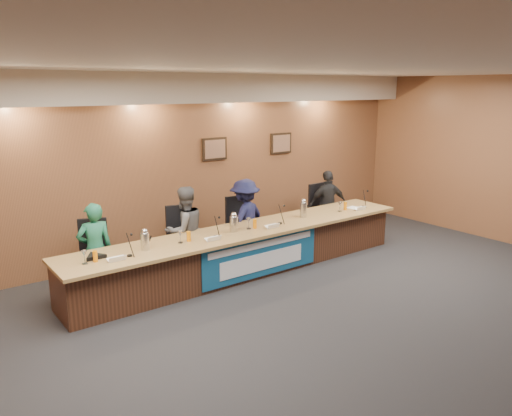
# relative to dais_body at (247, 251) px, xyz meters

# --- Properties ---
(floor) EXTENTS (10.00, 10.00, 0.00)m
(floor) POSITION_rel_dais_body_xyz_m (0.00, -2.40, -0.35)
(floor) COLOR black
(floor) RESTS_ON ground
(ceiling) EXTENTS (10.00, 8.00, 0.04)m
(ceiling) POSITION_rel_dais_body_xyz_m (0.00, -2.40, 2.85)
(ceiling) COLOR silver
(ceiling) RESTS_ON wall_back
(wall_back) EXTENTS (10.00, 0.04, 3.20)m
(wall_back) POSITION_rel_dais_body_xyz_m (0.00, 1.60, 1.25)
(wall_back) COLOR brown
(wall_back) RESTS_ON floor
(soffit) EXTENTS (10.00, 0.50, 0.50)m
(soffit) POSITION_rel_dais_body_xyz_m (0.00, 1.35, 2.60)
(soffit) COLOR beige
(soffit) RESTS_ON wall_back
(dais_body) EXTENTS (6.00, 0.80, 0.70)m
(dais_body) POSITION_rel_dais_body_xyz_m (0.00, 0.00, 0.00)
(dais_body) COLOR #3C2014
(dais_body) RESTS_ON floor
(dais_top) EXTENTS (6.10, 0.95, 0.05)m
(dais_top) POSITION_rel_dais_body_xyz_m (0.00, -0.05, 0.38)
(dais_top) COLOR olive
(dais_top) RESTS_ON dais_body
(banner) EXTENTS (2.20, 0.02, 0.65)m
(banner) POSITION_rel_dais_body_xyz_m (0.00, -0.41, 0.03)
(banner) COLOR navy
(banner) RESTS_ON dais_body
(banner_text_upper) EXTENTS (2.00, 0.01, 0.10)m
(banner_text_upper) POSITION_rel_dais_body_xyz_m (0.00, -0.43, 0.23)
(banner_text_upper) COLOR silver
(banner_text_upper) RESTS_ON banner
(banner_text_lower) EXTENTS (1.60, 0.01, 0.28)m
(banner_text_lower) POSITION_rel_dais_body_xyz_m (0.00, -0.43, -0.05)
(banner_text_lower) COLOR silver
(banner_text_lower) RESTS_ON banner
(wall_photo_left) EXTENTS (0.52, 0.04, 0.42)m
(wall_photo_left) POSITION_rel_dais_body_xyz_m (0.40, 1.57, 1.50)
(wall_photo_left) COLOR black
(wall_photo_left) RESTS_ON wall_back
(wall_photo_right) EXTENTS (0.52, 0.04, 0.42)m
(wall_photo_right) POSITION_rel_dais_body_xyz_m (2.00, 1.57, 1.50)
(wall_photo_right) COLOR black
(wall_photo_right) RESTS_ON wall_back
(panelist_a) EXTENTS (0.53, 0.38, 1.38)m
(panelist_a) POSITION_rel_dais_body_xyz_m (-2.29, 0.57, 0.34)
(panelist_a) COLOR #1B6247
(panelist_a) RESTS_ON floor
(panelist_b) EXTENTS (0.73, 0.58, 1.44)m
(panelist_b) POSITION_rel_dais_body_xyz_m (-0.82, 0.57, 0.37)
(panelist_b) COLOR #525357
(panelist_b) RESTS_ON floor
(panelist_c) EXTENTS (1.04, 0.80, 1.43)m
(panelist_c) POSITION_rel_dais_body_xyz_m (0.37, 0.57, 0.36)
(panelist_c) COLOR #131539
(panelist_c) RESTS_ON floor
(panelist_d) EXTENTS (0.87, 0.57, 1.38)m
(panelist_d) POSITION_rel_dais_body_xyz_m (2.40, 0.57, 0.34)
(panelist_d) COLOR black
(panelist_d) RESTS_ON floor
(office_chair_a) EXTENTS (0.63, 0.63, 0.08)m
(office_chair_a) POSITION_rel_dais_body_xyz_m (-2.29, 0.67, 0.13)
(office_chair_a) COLOR black
(office_chair_a) RESTS_ON floor
(office_chair_b) EXTENTS (0.58, 0.58, 0.08)m
(office_chair_b) POSITION_rel_dais_body_xyz_m (-0.82, 0.67, 0.13)
(office_chair_b) COLOR black
(office_chair_b) RESTS_ON floor
(office_chair_c) EXTENTS (0.55, 0.55, 0.08)m
(office_chair_c) POSITION_rel_dais_body_xyz_m (0.37, 0.67, 0.13)
(office_chair_c) COLOR black
(office_chair_c) RESTS_ON floor
(office_chair_d) EXTENTS (0.51, 0.51, 0.08)m
(office_chair_d) POSITION_rel_dais_body_xyz_m (2.40, 0.67, 0.13)
(office_chair_d) COLOR black
(office_chair_d) RESTS_ON floor
(nameplate_a) EXTENTS (0.24, 0.08, 0.10)m
(nameplate_a) POSITION_rel_dais_body_xyz_m (-2.28, -0.29, 0.45)
(nameplate_a) COLOR white
(nameplate_a) RESTS_ON dais_top
(microphone_a) EXTENTS (0.07, 0.07, 0.02)m
(microphone_a) POSITION_rel_dais_body_xyz_m (-2.07, -0.18, 0.41)
(microphone_a) COLOR black
(microphone_a) RESTS_ON dais_top
(juice_glass_a) EXTENTS (0.06, 0.06, 0.15)m
(juice_glass_a) POSITION_rel_dais_body_xyz_m (-2.52, -0.12, 0.47)
(juice_glass_a) COLOR orange
(juice_glass_a) RESTS_ON dais_top
(water_glass_a) EXTENTS (0.08, 0.08, 0.18)m
(water_glass_a) POSITION_rel_dais_body_xyz_m (-2.66, -0.12, 0.49)
(water_glass_a) COLOR silver
(water_glass_a) RESTS_ON dais_top
(nameplate_b) EXTENTS (0.24, 0.08, 0.10)m
(nameplate_b) POSITION_rel_dais_body_xyz_m (-0.80, -0.29, 0.45)
(nameplate_b) COLOR white
(nameplate_b) RESTS_ON dais_top
(microphone_b) EXTENTS (0.07, 0.07, 0.02)m
(microphone_b) POSITION_rel_dais_body_xyz_m (-0.67, -0.13, 0.41)
(microphone_b) COLOR black
(microphone_b) RESTS_ON dais_top
(juice_glass_b) EXTENTS (0.06, 0.06, 0.15)m
(juice_glass_b) POSITION_rel_dais_body_xyz_m (-1.10, -0.07, 0.47)
(juice_glass_b) COLOR orange
(juice_glass_b) RESTS_ON dais_top
(water_glass_b) EXTENTS (0.08, 0.08, 0.18)m
(water_glass_b) POSITION_rel_dais_body_xyz_m (-1.24, -0.07, 0.49)
(water_glass_b) COLOR silver
(water_glass_b) RESTS_ON dais_top
(nameplate_c) EXTENTS (0.24, 0.08, 0.10)m
(nameplate_c) POSITION_rel_dais_body_xyz_m (0.34, -0.28, 0.45)
(nameplate_c) COLOR white
(nameplate_c) RESTS_ON dais_top
(microphone_c) EXTENTS (0.07, 0.07, 0.02)m
(microphone_c) POSITION_rel_dais_body_xyz_m (0.59, -0.12, 0.41)
(microphone_c) COLOR black
(microphone_c) RESTS_ON dais_top
(juice_glass_c) EXTENTS (0.06, 0.06, 0.15)m
(juice_glass_c) POSITION_rel_dais_body_xyz_m (0.10, -0.09, 0.47)
(juice_glass_c) COLOR orange
(juice_glass_c) RESTS_ON dais_top
(water_glass_c) EXTENTS (0.08, 0.08, 0.18)m
(water_glass_c) POSITION_rel_dais_body_xyz_m (-0.01, -0.06, 0.49)
(water_glass_c) COLOR silver
(water_glass_c) RESTS_ON dais_top
(nameplate_d) EXTENTS (0.24, 0.08, 0.10)m
(nameplate_d) POSITION_rel_dais_body_xyz_m (2.39, -0.31, 0.45)
(nameplate_d) COLOR white
(nameplate_d) RESTS_ON dais_top
(microphone_d) EXTENTS (0.07, 0.07, 0.02)m
(microphone_d) POSITION_rel_dais_body_xyz_m (2.61, -0.15, 0.41)
(microphone_d) COLOR black
(microphone_d) RESTS_ON dais_top
(juice_glass_d) EXTENTS (0.06, 0.06, 0.15)m
(juice_glass_d) POSITION_rel_dais_body_xyz_m (2.18, -0.10, 0.47)
(juice_glass_d) COLOR orange
(juice_glass_d) RESTS_ON dais_top
(water_glass_d) EXTENTS (0.08, 0.08, 0.18)m
(water_glass_d) POSITION_rel_dais_body_xyz_m (2.01, -0.13, 0.49)
(water_glass_d) COLOR silver
(water_glass_d) RESTS_ON dais_top
(carafe_left) EXTENTS (0.13, 0.13, 0.24)m
(carafe_left) POSITION_rel_dais_body_xyz_m (-1.79, -0.05, 0.52)
(carafe_left) COLOR silver
(carafe_left) RESTS_ON dais_top
(carafe_mid) EXTENTS (0.13, 0.13, 0.24)m
(carafe_mid) POSITION_rel_dais_body_xyz_m (-0.28, -0.04, 0.52)
(carafe_mid) COLOR silver
(carafe_mid) RESTS_ON dais_top
(carafe_right) EXTENTS (0.12, 0.12, 0.26)m
(carafe_right) POSITION_rel_dais_body_xyz_m (1.20, -0.03, 0.53)
(carafe_right) COLOR silver
(carafe_right) RESTS_ON dais_top
(speakerphone) EXTENTS (0.32, 0.32, 0.05)m
(speakerphone) POSITION_rel_dais_body_xyz_m (-2.48, 0.02, 0.43)
(speakerphone) COLOR black
(speakerphone) RESTS_ON dais_top
(paper_stack) EXTENTS (0.26, 0.33, 0.01)m
(paper_stack) POSITION_rel_dais_body_xyz_m (2.43, -0.14, 0.40)
(paper_stack) COLOR white
(paper_stack) RESTS_ON dais_top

